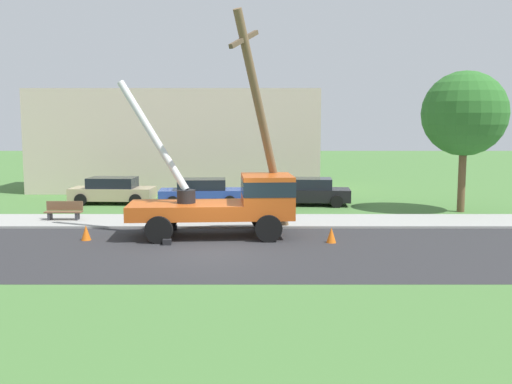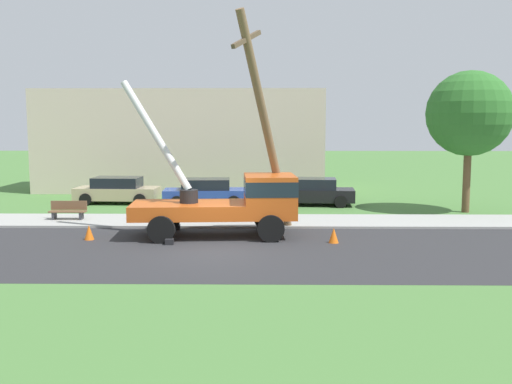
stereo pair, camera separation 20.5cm
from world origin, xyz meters
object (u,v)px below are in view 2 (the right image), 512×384
at_px(traffic_cone_ahead, 334,235).
at_px(parked_sedan_tan, 117,190).
at_px(traffic_cone_curbside, 273,225).
at_px(roadside_tree_near, 469,114).
at_px(utility_truck, 236,200).
at_px(leaning_utility_pole, 265,124).
at_px(parked_sedan_blue, 206,192).
at_px(park_bench, 68,211).
at_px(traffic_cone_behind, 89,232).
at_px(parked_sedan_black, 312,192).

relative_size(traffic_cone_ahead, parked_sedan_tan, 0.13).
height_order(traffic_cone_curbside, roadside_tree_near, roadside_tree_near).
bearing_deg(utility_truck, leaning_utility_pole, 16.82).
bearing_deg(traffic_cone_curbside, parked_sedan_blue, 115.13).
distance_m(leaning_utility_pole, park_bench, 9.92).
distance_m(parked_sedan_blue, park_bench, 7.49).
relative_size(traffic_cone_ahead, roadside_tree_near, 0.08).
distance_m(parked_sedan_blue, roadside_tree_near, 13.65).
distance_m(traffic_cone_curbside, park_bench, 9.28).
bearing_deg(roadside_tree_near, parked_sedan_blue, 170.91).
bearing_deg(traffic_cone_ahead, roadside_tree_near, 45.33).
height_order(traffic_cone_behind, traffic_cone_curbside, same).
distance_m(utility_truck, parked_sedan_blue, 8.44).
height_order(parked_sedan_blue, parked_sedan_black, same).
bearing_deg(parked_sedan_tan, traffic_cone_ahead, -44.48).
relative_size(traffic_cone_curbside, roadside_tree_near, 0.08).
xyz_separation_m(utility_truck, park_bench, (-7.57, 3.20, -0.95)).
relative_size(utility_truck, traffic_cone_ahead, 12.34).
bearing_deg(traffic_cone_ahead, park_bench, 158.16).
distance_m(traffic_cone_ahead, parked_sedan_tan, 14.66).
height_order(utility_truck, traffic_cone_behind, utility_truck).
bearing_deg(parked_sedan_blue, traffic_cone_ahead, -59.48).
xyz_separation_m(parked_sedan_black, roadside_tree_near, (7.28, -2.37, 4.05)).
bearing_deg(parked_sedan_tan, parked_sedan_black, -2.79).
xyz_separation_m(utility_truck, traffic_cone_behind, (-5.43, -0.82, -1.13)).
relative_size(parked_sedan_tan, parked_sedan_black, 0.99).
bearing_deg(parked_sedan_black, parked_sedan_tan, 177.21).
bearing_deg(parked_sedan_tan, park_bench, -97.09).
height_order(traffic_cone_behind, roadside_tree_near, roadside_tree_near).
height_order(traffic_cone_curbside, parked_sedan_blue, parked_sedan_blue).
bearing_deg(park_bench, roadside_tree_near, 8.95).
bearing_deg(parked_sedan_blue, traffic_cone_curbside, -64.87).
bearing_deg(traffic_cone_behind, park_bench, 118.02).
relative_size(traffic_cone_ahead, parked_sedan_blue, 0.12).
bearing_deg(parked_sedan_black, park_bench, -154.76).
bearing_deg(utility_truck, parked_sedan_tan, 127.30).
bearing_deg(traffic_cone_ahead, utility_truck, 160.53).
bearing_deg(park_bench, parked_sedan_blue, 41.56).
xyz_separation_m(parked_sedan_tan, roadside_tree_near, (17.76, -2.88, 4.05)).
height_order(traffic_cone_ahead, parked_sedan_blue, parked_sedan_blue).
bearing_deg(roadside_tree_near, parked_sedan_black, 161.98).
xyz_separation_m(utility_truck, traffic_cone_curbside, (1.43, 0.94, -1.13)).
height_order(traffic_cone_curbside, parked_sedan_tan, parked_sedan_tan).
bearing_deg(traffic_cone_behind, parked_sedan_blue, 68.97).
distance_m(traffic_cone_behind, park_bench, 4.57).
distance_m(traffic_cone_ahead, park_bench, 12.04).
bearing_deg(parked_sedan_blue, leaning_utility_pole, -68.48).
distance_m(parked_sedan_black, roadside_tree_near, 8.66).
bearing_deg(traffic_cone_curbside, traffic_cone_behind, -165.60).
height_order(park_bench, roadside_tree_near, roadside_tree_near).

